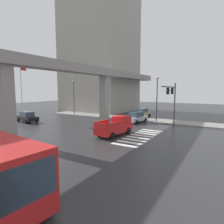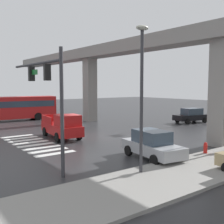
{
  "view_description": "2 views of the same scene",
  "coord_description": "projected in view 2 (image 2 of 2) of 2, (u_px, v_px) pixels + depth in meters",
  "views": [
    {
      "loc": [
        -19.42,
        -12.8,
        5.2
      ],
      "look_at": [
        0.16,
        -0.91,
        2.55
      ],
      "focal_mm": 30.48,
      "sensor_mm": 36.0,
      "label": 1
    },
    {
      "loc": [
        20.19,
        -12.3,
        4.42
      ],
      "look_at": [
        0.99,
        2.0,
        2.12
      ],
      "focal_mm": 44.56,
      "sensor_mm": 36.0,
      "label": 2
    }
  ],
  "objects": [
    {
      "name": "crosswalk_stripes",
      "position": [
        33.0,
        144.0,
        21.05
      ],
      "size": [
        8.25,
        2.8,
        0.01
      ],
      "color": "silver",
      "rests_on": "ground"
    },
    {
      "name": "sedan_silver",
      "position": [
        152.0,
        145.0,
        16.76
      ],
      "size": [
        4.5,
        2.39,
        1.72
      ],
      "color": "#A8AAAF",
      "rests_on": "ground"
    },
    {
      "name": "pickup_truck",
      "position": [
        63.0,
        127.0,
        23.13
      ],
      "size": [
        5.27,
        2.47,
        2.08
      ],
      "color": "red",
      "rests_on": "ground"
    },
    {
      "name": "street_lamp_near_corner",
      "position": [
        142.0,
        82.0,
        13.31
      ],
      "size": [
        0.44,
        0.7,
        7.24
      ],
      "color": "#38383D",
      "rests_on": "ground"
    },
    {
      "name": "ground_plane",
      "position": [
        86.0,
        137.0,
        23.85
      ],
      "size": [
        120.0,
        120.0,
        0.0
      ],
      "primitive_type": "plane",
      "color": "#2D2D30"
    },
    {
      "name": "flagpole",
      "position": [
        214.0,
        76.0,
        33.24
      ],
      "size": [
        1.16,
        0.12,
        9.4
      ],
      "color": "silver",
      "rests_on": "ground"
    },
    {
      "name": "traffic_signal_mast",
      "position": [
        47.0,
        86.0,
        14.35
      ],
      "size": [
        6.49,
        0.32,
        6.2
      ],
      "color": "#38383D",
      "rests_on": "ground"
    },
    {
      "name": "sidewalk_east",
      "position": [
        222.0,
        162.0,
        15.85
      ],
      "size": [
        4.0,
        36.0,
        0.15
      ],
      "primitive_type": "cube",
      "color": "gray",
      "rests_on": "ground"
    },
    {
      "name": "elevated_overpass",
      "position": [
        139.0,
        51.0,
        26.65
      ],
      "size": [
        58.61,
        2.29,
        8.88
      ],
      "color": "gray",
      "rests_on": "ground"
    },
    {
      "name": "sedan_black",
      "position": [
        191.0,
        115.0,
        32.97
      ],
      "size": [
        2.45,
        4.52,
        1.72
      ],
      "color": "black",
      "rests_on": "ground"
    },
    {
      "name": "city_bus",
      "position": [
        11.0,
        107.0,
        34.69
      ],
      "size": [
        3.5,
        10.98,
        2.99
      ],
      "color": "red",
      "rests_on": "ground"
    },
    {
      "name": "fire_hydrant",
      "position": [
        205.0,
        149.0,
        17.52
      ],
      "size": [
        0.24,
        0.24,
        0.85
      ],
      "color": "red",
      "rests_on": "ground"
    }
  ]
}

